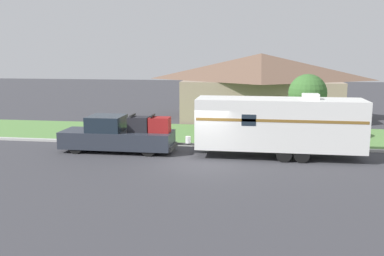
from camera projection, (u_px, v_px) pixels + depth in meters
ground_plane at (202, 163)px, 20.80m from camera, size 120.00×120.00×0.00m
curb_strip at (210, 145)px, 24.44m from camera, size 80.00×0.30×0.14m
lawn_strip at (216, 134)px, 28.00m from camera, size 80.00×7.00×0.03m
house_across_street at (261, 85)px, 34.42m from camera, size 12.88×8.28×5.22m
pickup_truck at (119, 135)px, 23.14m from camera, size 6.16×1.98×2.05m
travel_trailer at (279, 124)px, 21.74m from camera, size 9.49×2.31×3.30m
mailbox at (296, 129)px, 24.28m from camera, size 0.48×0.20×1.33m
tree_in_yard at (308, 93)px, 25.35m from camera, size 2.27×2.27×4.06m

